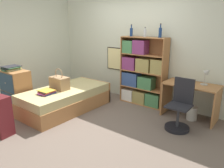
{
  "coord_description": "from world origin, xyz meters",
  "views": [
    {
      "loc": [
        2.82,
        -2.93,
        1.89
      ],
      "look_at": [
        0.37,
        0.19,
        0.75
      ],
      "focal_mm": 35.0,
      "sensor_mm": 36.0,
      "label": 1
    }
  ],
  "objects_px": {
    "bottle_green": "(131,32)",
    "magazine_pile_on_dresser": "(11,68)",
    "bottle_clear": "(160,32)",
    "dresser": "(16,90)",
    "bottle_brown": "(145,33)",
    "handbag": "(59,83)",
    "book_stack_on_bed": "(47,92)",
    "bookcase": "(141,74)",
    "desk": "(191,95)",
    "desk_chair": "(179,113)",
    "desk_lamp": "(207,74)",
    "bed": "(66,99)",
    "waste_bin": "(192,113)"
  },
  "relations": [
    {
      "from": "book_stack_on_bed",
      "to": "waste_bin",
      "type": "relative_size",
      "value": 1.29
    },
    {
      "from": "bottle_clear",
      "to": "handbag",
      "type": "bearing_deg",
      "value": -135.76
    },
    {
      "from": "dresser",
      "to": "desk",
      "type": "height_order",
      "value": "dresser"
    },
    {
      "from": "bookcase",
      "to": "bottle_green",
      "type": "bearing_deg",
      "value": -177.6
    },
    {
      "from": "handbag",
      "to": "desk_chair",
      "type": "xyz_separation_m",
      "value": [
        2.37,
        0.77,
        -0.32
      ]
    },
    {
      "from": "bookcase",
      "to": "desk_lamp",
      "type": "bearing_deg",
      "value": -0.45
    },
    {
      "from": "desk_chair",
      "to": "desk_lamp",
      "type": "bearing_deg",
      "value": 72.27
    },
    {
      "from": "book_stack_on_bed",
      "to": "desk",
      "type": "bearing_deg",
      "value": 36.7
    },
    {
      "from": "bookcase",
      "to": "desk_lamp",
      "type": "height_order",
      "value": "bookcase"
    },
    {
      "from": "handbag",
      "to": "bottle_brown",
      "type": "distance_m",
      "value": 2.15
    },
    {
      "from": "book_stack_on_bed",
      "to": "dresser",
      "type": "xyz_separation_m",
      "value": [
        -0.88,
        -0.17,
        -0.09
      ]
    },
    {
      "from": "book_stack_on_bed",
      "to": "bookcase",
      "type": "height_order",
      "value": "bookcase"
    },
    {
      "from": "dresser",
      "to": "magazine_pile_on_dresser",
      "type": "bearing_deg",
      "value": -158.76
    },
    {
      "from": "bed",
      "to": "bottle_brown",
      "type": "bearing_deg",
      "value": 49.76
    },
    {
      "from": "book_stack_on_bed",
      "to": "bookcase",
      "type": "bearing_deg",
      "value": 59.24
    },
    {
      "from": "book_stack_on_bed",
      "to": "desk_lamp",
      "type": "relative_size",
      "value": 0.98
    },
    {
      "from": "book_stack_on_bed",
      "to": "magazine_pile_on_dresser",
      "type": "height_order",
      "value": "magazine_pile_on_dresser"
    },
    {
      "from": "handbag",
      "to": "bottle_green",
      "type": "height_order",
      "value": "bottle_green"
    },
    {
      "from": "book_stack_on_bed",
      "to": "desk_lamp",
      "type": "xyz_separation_m",
      "value": [
        2.54,
        1.82,
        0.41
      ]
    },
    {
      "from": "desk",
      "to": "bottle_clear",
      "type": "bearing_deg",
      "value": 169.66
    },
    {
      "from": "desk",
      "to": "desk_lamp",
      "type": "bearing_deg",
      "value": 23.12
    },
    {
      "from": "book_stack_on_bed",
      "to": "desk",
      "type": "distance_m",
      "value": 2.88
    },
    {
      "from": "bed",
      "to": "desk_lamp",
      "type": "xyz_separation_m",
      "value": [
        2.54,
        1.34,
        0.69
      ]
    },
    {
      "from": "bottle_green",
      "to": "dresser",
      "type": "bearing_deg",
      "value": -130.11
    },
    {
      "from": "bed",
      "to": "dresser",
      "type": "height_order",
      "value": "dresser"
    },
    {
      "from": "bottle_green",
      "to": "magazine_pile_on_dresser",
      "type": "bearing_deg",
      "value": -130.78
    },
    {
      "from": "desk_chair",
      "to": "bottle_clear",
      "type": "bearing_deg",
      "value": 138.2
    },
    {
      "from": "desk",
      "to": "book_stack_on_bed",
      "type": "bearing_deg",
      "value": -143.3
    },
    {
      "from": "bookcase",
      "to": "waste_bin",
      "type": "height_order",
      "value": "bookcase"
    },
    {
      "from": "bottle_green",
      "to": "waste_bin",
      "type": "relative_size",
      "value": 0.99
    },
    {
      "from": "magazine_pile_on_dresser",
      "to": "bottle_clear",
      "type": "xyz_separation_m",
      "value": [
        2.44,
        2.07,
        0.75
      ]
    },
    {
      "from": "bed",
      "to": "handbag",
      "type": "bearing_deg",
      "value": -114.73
    },
    {
      "from": "handbag",
      "to": "book_stack_on_bed",
      "type": "height_order",
      "value": "handbag"
    },
    {
      "from": "desk_lamp",
      "to": "desk_chair",
      "type": "bearing_deg",
      "value": -107.73
    },
    {
      "from": "magazine_pile_on_dresser",
      "to": "bookcase",
      "type": "xyz_separation_m",
      "value": [
        2.03,
        2.03,
        -0.21
      ]
    },
    {
      "from": "bottle_brown",
      "to": "desk_lamp",
      "type": "height_order",
      "value": "bottle_brown"
    },
    {
      "from": "bottle_green",
      "to": "bottle_brown",
      "type": "height_order",
      "value": "bottle_green"
    },
    {
      "from": "bed",
      "to": "handbag",
      "type": "distance_m",
      "value": 0.41
    },
    {
      "from": "bookcase",
      "to": "desk_chair",
      "type": "relative_size",
      "value": 1.69
    },
    {
      "from": "desk_lamp",
      "to": "desk_chair",
      "type": "relative_size",
      "value": 0.38
    },
    {
      "from": "bottle_green",
      "to": "bottle_clear",
      "type": "relative_size",
      "value": 0.92
    },
    {
      "from": "handbag",
      "to": "magazine_pile_on_dresser",
      "type": "bearing_deg",
      "value": -147.82
    },
    {
      "from": "handbag",
      "to": "bottle_clear",
      "type": "distance_m",
      "value": 2.4
    },
    {
      "from": "bed",
      "to": "waste_bin",
      "type": "distance_m",
      "value": 2.66
    },
    {
      "from": "dresser",
      "to": "desk_chair",
      "type": "relative_size",
      "value": 0.95
    },
    {
      "from": "dresser",
      "to": "bottle_brown",
      "type": "bearing_deg",
      "value": 44.67
    },
    {
      "from": "magazine_pile_on_dresser",
      "to": "desk_chair",
      "type": "xyz_separation_m",
      "value": [
        3.26,
        1.33,
        -0.62
      ]
    },
    {
      "from": "desk",
      "to": "desk_lamp",
      "type": "relative_size",
      "value": 2.96
    },
    {
      "from": "bottle_green",
      "to": "desk_chair",
      "type": "distance_m",
      "value": 2.15
    },
    {
      "from": "book_stack_on_bed",
      "to": "dresser",
      "type": "relative_size",
      "value": 0.39
    }
  ]
}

